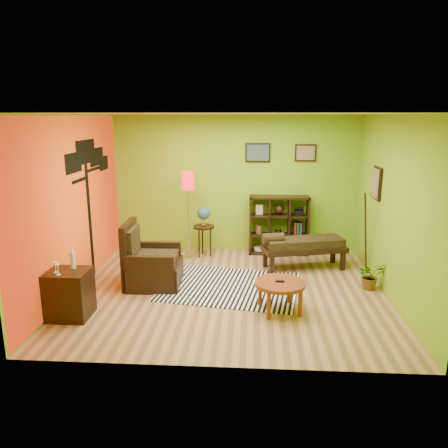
# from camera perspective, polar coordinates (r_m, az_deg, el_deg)

# --- Properties ---
(ground) EXTENTS (5.00, 5.00, 0.00)m
(ground) POSITION_cam_1_polar(r_m,az_deg,el_deg) (7.21, 0.72, -8.63)
(ground) COLOR tan
(ground) RESTS_ON ground
(room_shell) EXTENTS (5.04, 4.54, 2.82)m
(room_shell) POSITION_cam_1_polar(r_m,az_deg,el_deg) (6.75, -0.02, 5.70)
(room_shell) COLOR #80B91E
(room_shell) RESTS_ON ground
(zebra_rug) EXTENTS (2.47, 2.06, 0.01)m
(zebra_rug) POSITION_cam_1_polar(r_m,az_deg,el_deg) (7.35, 0.76, -8.13)
(zebra_rug) COLOR white
(zebra_rug) RESTS_ON ground
(coffee_table) EXTENTS (0.73, 0.73, 0.47)m
(coffee_table) POSITION_cam_1_polar(r_m,az_deg,el_deg) (6.40, 7.32, -8.03)
(coffee_table) COLOR brown
(coffee_table) RESTS_ON ground
(armchair) EXTENTS (0.92, 0.93, 1.08)m
(armchair) POSITION_cam_1_polar(r_m,az_deg,el_deg) (7.43, -9.66, -5.43)
(armchair) COLOR black
(armchair) RESTS_ON ground
(side_cabinet) EXTENTS (0.58, 0.53, 1.00)m
(side_cabinet) POSITION_cam_1_polar(r_m,az_deg,el_deg) (6.57, -19.59, -8.56)
(side_cabinet) COLOR black
(side_cabinet) RESTS_ON ground
(floor_lamp) EXTENTS (0.26, 0.26, 1.73)m
(floor_lamp) POSITION_cam_1_polar(r_m,az_deg,el_deg) (8.48, -4.75, 4.64)
(floor_lamp) COLOR silver
(floor_lamp) RESTS_ON ground
(globe_table) EXTENTS (0.42, 0.42, 1.02)m
(globe_table) POSITION_cam_1_polar(r_m,az_deg,el_deg) (8.70, -2.66, 0.70)
(globe_table) COLOR black
(globe_table) RESTS_ON ground
(cube_shelf) EXTENTS (1.20, 0.35, 1.20)m
(cube_shelf) POSITION_cam_1_polar(r_m,az_deg,el_deg) (8.96, 7.25, -0.15)
(cube_shelf) COLOR black
(cube_shelf) RESTS_ON ground
(bench) EXTENTS (1.62, 0.90, 0.71)m
(bench) POSITION_cam_1_polar(r_m,az_deg,el_deg) (8.17, 10.14, -2.72)
(bench) COLOR black
(bench) RESTS_ON ground
(potted_plant) EXTENTS (0.52, 0.55, 0.35)m
(potted_plant) POSITION_cam_1_polar(r_m,az_deg,el_deg) (7.60, 18.53, -6.75)
(potted_plant) COLOR #26661E
(potted_plant) RESTS_ON ground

